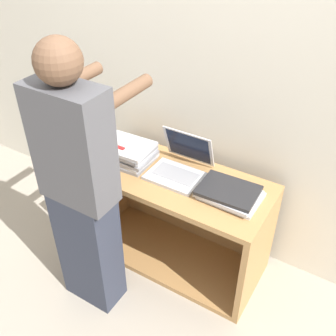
# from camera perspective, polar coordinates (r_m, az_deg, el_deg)

# --- Properties ---
(ground_plane) EXTENTS (12.00, 12.00, 0.00)m
(ground_plane) POSITION_cam_1_polar(r_m,az_deg,el_deg) (2.71, -2.14, -16.17)
(ground_plane) COLOR #9E9384
(wall_back) EXTENTS (8.00, 0.05, 2.40)m
(wall_back) POSITION_cam_1_polar(r_m,az_deg,el_deg) (2.41, 5.75, 12.88)
(wall_back) COLOR beige
(wall_back) RESTS_ON ground_plane
(cart) EXTENTS (1.19, 0.53, 0.69)m
(cart) POSITION_cam_1_polar(r_m,az_deg,el_deg) (2.64, 1.66, -6.66)
(cart) COLOR #A87A47
(cart) RESTS_ON ground_plane
(laptop_open) EXTENTS (0.33, 0.33, 0.25)m
(laptop_open) POSITION_cam_1_polar(r_m,az_deg,el_deg) (2.39, 1.68, 0.27)
(laptop_open) COLOR #B7B7BC
(laptop_open) RESTS_ON cart
(laptop_stack_left) EXTENTS (0.35, 0.27, 0.12)m
(laptop_stack_left) POSITION_cam_1_polar(r_m,az_deg,el_deg) (2.51, -6.02, 2.33)
(laptop_stack_left) COLOR gray
(laptop_stack_left) RESTS_ON cart
(laptop_stack_right) EXTENTS (0.35, 0.26, 0.06)m
(laptop_stack_right) POSITION_cam_1_polar(r_m,az_deg,el_deg) (2.24, 8.90, -3.65)
(laptop_stack_right) COLOR #B7B7BC
(laptop_stack_right) RESTS_ON cart
(person) EXTENTS (0.40, 0.53, 1.64)m
(person) POSITION_cam_1_polar(r_m,az_deg,el_deg) (2.12, -12.50, -3.29)
(person) COLOR #2D3342
(person) RESTS_ON ground_plane
(inventory_tag) EXTENTS (0.06, 0.02, 0.01)m
(inventory_tag) POSITION_cam_1_polar(r_m,az_deg,el_deg) (2.43, -6.96, 2.96)
(inventory_tag) COLOR red
(inventory_tag) RESTS_ON laptop_stack_left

